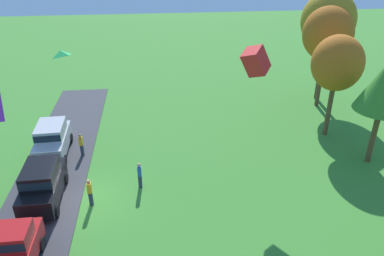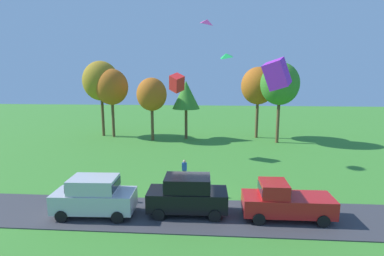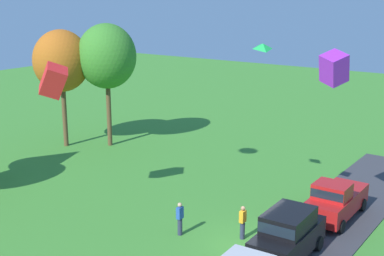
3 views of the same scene
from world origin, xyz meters
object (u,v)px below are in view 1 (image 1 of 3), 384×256
Objects in this scene: tree_left_of_center at (328,21)px; kite_box_high_left at (256,61)px; car_suv_far_end at (52,138)px; car_suv_by_flagpole at (42,182)px; person_beside_suv at (81,145)px; tree_far_left at (328,34)px; person_on_lawn at (140,175)px; kite_diamond_mid_center at (61,53)px; person_watching_sky at (90,192)px; tree_center_back at (337,64)px.

tree_left_of_center is 6.58× the size of kite_box_high_left.
car_suv_far_end is 1.01× the size of car_suv_by_flagpole.
tree_far_left reaches higher than person_beside_suv.
kite_box_high_left is (-1.39, 7.05, 6.42)m from person_on_lawn.
car_suv_by_flagpole is 0.53× the size of tree_far_left.
kite_diamond_mid_center is at bearing -43.92° from person_on_lawn.
car_suv_by_flagpole is 2.72× the size of person_watching_sky.
tree_left_of_center reaches higher than person_watching_sky.
car_suv_far_end is 11.43m from kite_diamond_mid_center.
person_watching_sky is 2.28× the size of kite_diamond_mid_center.
car_suv_far_end is 7.61m from person_on_lawn.
person_watching_sky is at bearing -68.35° from tree_center_back.
person_watching_sky is 5.73m from person_beside_suv.
car_suv_far_end is 2.73× the size of person_beside_suv.
kite_box_high_left is (9.48, -8.82, 0.80)m from tree_far_left.
tree_left_of_center is at bearing 125.70° from person_watching_sky.
car_suv_far_end is at bearing -156.65° from kite_diamond_mid_center.
person_watching_sky is at bearing -56.69° from tree_far_left.
car_suv_by_flagpole is 5.52m from person_on_lawn.
car_suv_far_end is at bearing -74.10° from tree_far_left.
person_beside_suv is 21.75m from tree_far_left.
tree_far_left is at bearing 137.05° from kite_box_high_left.
tree_far_left is at bearing 163.12° from tree_center_back.
person_beside_suv is 0.19× the size of tree_far_left.
person_on_lawn is at bearing 43.95° from person_beside_suv.
tree_far_left is at bearing -21.42° from tree_left_of_center.
kite_diamond_mid_center is (2.89, -2.78, 8.39)m from person_on_lawn.
tree_left_of_center reaches higher than tree_center_back.
person_on_lawn is 15.92m from tree_center_back.
person_watching_sky is 0.22× the size of tree_center_back.
car_suv_far_end is 5.37m from car_suv_by_flagpole.
car_suv_by_flagpole is at bearing -129.17° from kite_diamond_mid_center.
person_on_lawn is at bearing 97.45° from car_suv_by_flagpole.
kite_box_high_left reaches higher than tree_center_back.
car_suv_far_end is 2.73× the size of person_on_lawn.
kite_diamond_mid_center reaches higher than tree_far_left.
person_on_lawn is (-0.71, 5.46, -0.42)m from car_suv_by_flagpole.
car_suv_far_end is 23.36m from tree_far_left.
person_watching_sky is 1.15× the size of kite_box_high_left.
person_watching_sky and person_on_lawn have the same top height.
tree_left_of_center reaches higher than kite_diamond_mid_center.
car_suv_by_flagpole is at bearing -80.47° from kite_box_high_left.
car_suv_by_flagpole is 0.47× the size of tree_left_of_center.
car_suv_by_flagpole is at bearing -72.86° from tree_center_back.
tree_center_back is (5.52, -1.67, -0.82)m from tree_far_left.
person_on_lawn is at bearing -55.61° from tree_far_left.
tree_center_back is 8.34m from kite_box_high_left.
person_beside_suv is at bearing -71.50° from tree_far_left.
tree_center_back is at bearing -17.92° from tree_left_of_center.
tree_left_of_center is 1.27× the size of tree_center_back.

